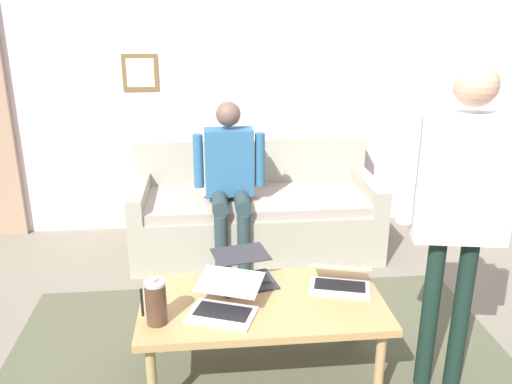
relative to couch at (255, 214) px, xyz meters
The scene contains 10 objects.
ground_plane 1.64m from the couch, 88.36° to the left, with size 7.68×7.68×0.00m, color slate.
back_wall 1.20m from the couch, 85.49° to the right, with size 7.04×0.11×2.70m.
couch is the anchor object (origin of this frame).
coffee_table 1.68m from the couch, 85.75° to the left, with size 1.29×0.69×0.47m.
laptop_left 1.47m from the couch, 82.11° to the left, with size 0.38×0.42×0.13m.
laptop_center 1.80m from the couch, 79.41° to the left, with size 0.44×0.46×0.14m.
laptop_right 1.62m from the couch, 101.51° to the left, with size 0.39×0.34×0.15m.
french_press 1.97m from the couch, 70.10° to the left, with size 0.13×0.11×0.26m.
person_standing 2.17m from the couch, 113.71° to the left, with size 0.60×0.27×1.71m.
person_seated 0.53m from the couch, 46.02° to the left, with size 0.55×0.51×1.28m.
Camera 1 is at (0.35, 2.50, 1.93)m, focal length 36.97 mm.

